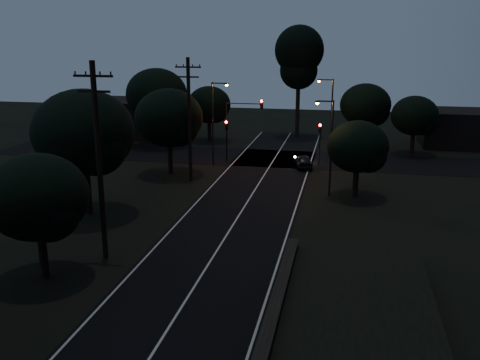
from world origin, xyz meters
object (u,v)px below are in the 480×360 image
at_px(streetlight_b, 330,112).
at_px(utility_pole_mid, 99,159).
at_px(signal_left, 227,133).
at_px(streetlight_a, 215,118).
at_px(signal_right, 320,136).
at_px(tall_pine, 299,57).
at_px(streetlight_c, 329,141).
at_px(signal_mast, 243,118).
at_px(car, 303,161).
at_px(utility_pole_far, 189,118).

bearing_deg(streetlight_b, utility_pole_mid, -111.30).
bearing_deg(signal_left, streetlight_a, -109.59).
xyz_separation_m(signal_left, signal_right, (9.20, 0.00, 0.00)).
bearing_deg(utility_pole_mid, streetlight_a, 88.27).
distance_m(tall_pine, signal_left, 17.44).
bearing_deg(streetlight_c, tall_pine, 100.93).
xyz_separation_m(signal_mast, streetlight_c, (8.74, -9.99, 0.01)).
relative_size(signal_right, signal_mast, 0.66).
xyz_separation_m(utility_pole_mid, signal_mast, (3.09, 24.99, -1.40)).
xyz_separation_m(tall_pine, signal_mast, (-3.91, -15.01, -5.37)).
bearing_deg(signal_right, car, -137.98).
bearing_deg(streetlight_a, signal_right, 11.34).
bearing_deg(signal_right, streetlight_a, -168.66).
distance_m(utility_pole_far, signal_mast, 8.64).
height_order(signal_mast, car, signal_mast).
relative_size(signal_mast, car, 1.71).
height_order(signal_left, streetlight_c, streetlight_c).
relative_size(utility_pole_far, signal_left, 2.56).
relative_size(signal_left, streetlight_a, 0.51).
distance_m(utility_pole_mid, streetlight_a, 23.04).
bearing_deg(car, streetlight_b, -124.50).
xyz_separation_m(utility_pole_mid, signal_left, (1.40, 24.99, -2.90)).
bearing_deg(signal_left, utility_pole_mid, -93.21).
bearing_deg(signal_right, signal_mast, 179.97).
height_order(utility_pole_mid, signal_left, utility_pole_mid).
bearing_deg(tall_pine, signal_right, -76.51).
bearing_deg(streetlight_c, utility_pole_far, 170.40).
xyz_separation_m(signal_right, signal_mast, (-7.51, 0.00, 1.50)).
bearing_deg(tall_pine, car, -82.30).
relative_size(tall_pine, signal_left, 3.29).
bearing_deg(signal_left, streetlight_c, -43.76).
xyz_separation_m(signal_mast, car, (6.11, -1.27, -3.72)).
distance_m(streetlight_b, streetlight_c, 14.01).
xyz_separation_m(signal_left, streetlight_b, (9.91, 4.01, 1.80)).
height_order(signal_mast, streetlight_a, streetlight_a).
height_order(utility_pole_mid, streetlight_b, utility_pole_mid).
bearing_deg(signal_right, utility_pole_mid, -112.99).
bearing_deg(signal_mast, streetlight_c, -48.81).
bearing_deg(signal_left, signal_right, 0.00).
distance_m(utility_pole_mid, streetlight_c, 19.15).
height_order(streetlight_a, streetlight_c, streetlight_a).
height_order(signal_right, streetlight_b, streetlight_b).
bearing_deg(streetlight_b, signal_left, -157.95).
height_order(signal_left, signal_right, same).
bearing_deg(utility_pole_far, signal_right, 37.00).
bearing_deg(car, streetlight_a, -7.84).
bearing_deg(signal_mast, signal_right, -0.03).
height_order(signal_right, streetlight_c, streetlight_c).
distance_m(signal_left, car, 8.21).
height_order(utility_pole_far, signal_right, utility_pole_far).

